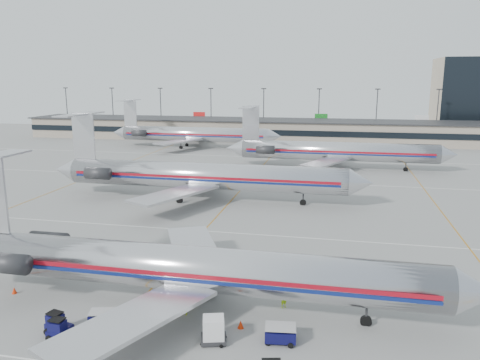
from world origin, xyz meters
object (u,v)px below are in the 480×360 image
(uld_container, at_px, (214,330))
(jet_second_row, at_px, (198,175))
(belt_loader, at_px, (198,288))
(tug_center, at_px, (60,330))
(jet_foreground, at_px, (181,267))

(uld_container, bearing_deg, jet_second_row, 92.71)
(belt_loader, bearing_deg, tug_center, -105.66)
(jet_second_row, bearing_deg, uld_container, -71.61)
(jet_foreground, bearing_deg, jet_second_row, 104.63)
(tug_center, bearing_deg, uld_container, 14.10)
(tug_center, xyz_separation_m, belt_loader, (7.46, 8.91, -0.15))
(uld_container, relative_size, belt_loader, 0.51)
(tug_center, bearing_deg, jet_foreground, 47.55)
(uld_container, bearing_deg, tug_center, 174.39)
(jet_foreground, relative_size, tug_center, 22.70)
(jet_second_row, relative_size, belt_loader, 12.25)
(jet_second_row, relative_size, tug_center, 25.07)
(jet_second_row, distance_m, belt_loader, 32.57)
(jet_foreground, xyz_separation_m, uld_container, (3.90, -4.55, -2.49))
(uld_container, height_order, belt_loader, belt_loader)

